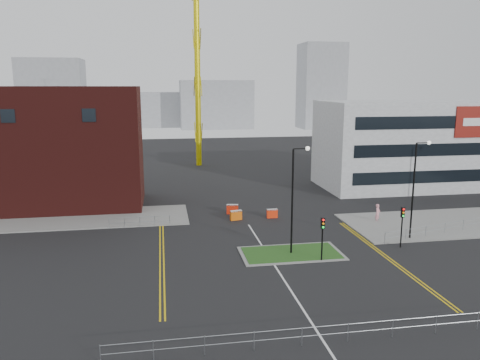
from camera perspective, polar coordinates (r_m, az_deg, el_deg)
name	(u,v)px	position (r m, az deg, el deg)	size (l,w,h in m)	color
ground	(295,296)	(32.85, 6.67, -13.91)	(200.00, 200.00, 0.00)	black
pavement_left	(55,220)	(53.59, -21.61, -4.53)	(28.00, 8.00, 0.12)	slate
pavement_right	(461,222)	(54.14, 25.31, -4.67)	(24.00, 10.00, 0.12)	slate
island_kerb	(291,253)	(40.44, 6.24, -8.88)	(8.60, 4.60, 0.08)	slate
grass_island	(291,253)	(40.44, 6.24, -8.86)	(8.00, 4.00, 0.12)	#214918
brick_building	(35,150)	(58.72, -23.75, 3.41)	(24.20, 10.07, 14.24)	#441311
office_block	(411,144)	(70.09, 20.11, 4.12)	(25.00, 12.20, 12.00)	#ABADAF
tower_crane	(231,21)	(84.67, -1.06, 18.85)	(52.91, 5.18, 36.17)	yellow
streetlamp_island	(295,192)	(38.98, 6.72, -1.42)	(1.46, 0.36, 9.18)	black
streetlamp_right_near	(416,182)	(45.52, 20.66, -0.24)	(1.46, 0.36, 9.18)	black
traffic_light_island	(323,231)	(38.40, 10.04, -6.12)	(0.28, 0.33, 3.65)	black
traffic_light_right	(402,219)	(43.38, 19.19, -4.55)	(0.28, 0.33, 3.65)	black
railing_front	(325,331)	(27.42, 10.36, -17.60)	(24.05, 0.05, 1.10)	gray
railing_left	(140,220)	(48.38, -12.14, -4.79)	(6.05, 0.05, 1.10)	gray
railing_right	(463,223)	(51.15, 25.58, -4.75)	(19.05, 5.05, 1.10)	gray
centre_line	(287,284)	(34.59, 5.73, -12.53)	(0.15, 30.00, 0.01)	silver
yellow_left_a	(160,253)	(40.93, -9.73, -8.78)	(0.12, 24.00, 0.01)	gold
yellow_left_b	(164,253)	(40.93, -9.30, -8.77)	(0.12, 24.00, 0.01)	gold
yellow_right_a	(384,257)	(41.34, 17.19, -8.93)	(0.12, 20.00, 0.01)	gold
yellow_right_b	(388,257)	(41.48, 17.57, -8.89)	(0.12, 20.00, 0.01)	gold
skyline_a	(53,97)	(151.79, -21.83, 9.42)	(18.00, 12.00, 22.00)	gray
skyline_b	(216,105)	(159.67, -2.93, 9.18)	(24.00, 12.00, 16.00)	gray
skyline_c	(321,86)	(162.55, 9.86, 11.18)	(14.00, 12.00, 28.00)	gray
skyline_d	(162,110)	(168.66, -9.48, 8.47)	(30.00, 12.00, 12.00)	gray
pedestrian	(378,213)	(51.02, 16.44, -3.90)	(0.71, 0.47, 1.95)	pink
barrier_left	(236,215)	(49.82, -0.49, -4.27)	(1.30, 0.67, 1.05)	orange
barrier_mid	(272,213)	(50.78, 3.94, -4.05)	(1.16, 0.43, 0.97)	#FA310D
barrier_right	(232,209)	(52.21, -0.93, -3.52)	(1.33, 0.66, 1.07)	red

